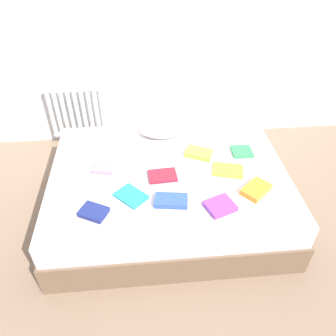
{
  "coord_description": "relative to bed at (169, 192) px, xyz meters",
  "views": [
    {
      "loc": [
        -0.2,
        -2.13,
        2.27
      ],
      "look_at": [
        0.0,
        0.05,
        0.48
      ],
      "focal_mm": 35.47,
      "sensor_mm": 36.0,
      "label": 1
    }
  ],
  "objects": [
    {
      "name": "pillow",
      "position": [
        0.0,
        0.54,
        0.32
      ],
      "size": [
        0.45,
        0.29,
        0.13
      ],
      "primitive_type": "ellipsoid",
      "color": "white",
      "rests_on": "bed"
    },
    {
      "name": "textbook_navy",
      "position": [
        -0.58,
        -0.44,
        0.27
      ],
      "size": [
        0.23,
        0.21,
        0.04
      ],
      "primitive_type": "cube",
      "rotation": [
        0.0,
        0.0,
        -0.48
      ],
      "color": "navy",
      "rests_on": "bed"
    },
    {
      "name": "bed",
      "position": [
        0.0,
        0.0,
        0.0
      ],
      "size": [
        2.0,
        1.5,
        0.5
      ],
      "color": "brown",
      "rests_on": "ground"
    },
    {
      "name": "textbook_yellow",
      "position": [
        0.49,
        -0.06,
        0.26
      ],
      "size": [
        0.28,
        0.23,
        0.02
      ],
      "primitive_type": "cube",
      "rotation": [
        0.0,
        0.0,
        -0.27
      ],
      "color": "yellow",
      "rests_on": "bed"
    },
    {
      "name": "textbook_teal",
      "position": [
        -0.31,
        -0.3,
        0.26
      ],
      "size": [
        0.28,
        0.28,
        0.02
      ],
      "primitive_type": "cube",
      "rotation": [
        0.0,
        0.0,
        -0.8
      ],
      "color": "teal",
      "rests_on": "bed"
    },
    {
      "name": "textbook_blue",
      "position": [
        -0.02,
        -0.38,
        0.28
      ],
      "size": [
        0.26,
        0.17,
        0.04
      ],
      "primitive_type": "cube",
      "rotation": [
        0.0,
        0.0,
        -0.14
      ],
      "color": "#2847B7",
      "rests_on": "bed"
    },
    {
      "name": "textbook_maroon",
      "position": [
        -0.06,
        -0.08,
        0.27
      ],
      "size": [
        0.24,
        0.18,
        0.03
      ],
      "primitive_type": "cube",
      "rotation": [
        0.0,
        0.0,
        0.07
      ],
      "color": "maroon",
      "rests_on": "bed"
    },
    {
      "name": "ground_plane",
      "position": [
        0.0,
        0.0,
        -0.25
      ],
      "size": [
        8.0,
        8.0,
        0.0
      ],
      "primitive_type": "plane",
      "color": "#7F6651"
    },
    {
      "name": "textbook_pink",
      "position": [
        -0.54,
        0.06,
        0.27
      ],
      "size": [
        0.2,
        0.17,
        0.03
      ],
      "primitive_type": "cube",
      "rotation": [
        0.0,
        0.0,
        -0.18
      ],
      "color": "pink",
      "rests_on": "bed"
    },
    {
      "name": "textbook_green",
      "position": [
        0.67,
        0.18,
        0.27
      ],
      "size": [
        0.18,
        0.17,
        0.03
      ],
      "primitive_type": "cube",
      "rotation": [
        0.0,
        0.0,
        -0.01
      ],
      "color": "green",
      "rests_on": "bed"
    },
    {
      "name": "textbook_orange",
      "position": [
        0.65,
        -0.33,
        0.28
      ],
      "size": [
        0.27,
        0.26,
        0.05
      ],
      "primitive_type": "cube",
      "rotation": [
        0.0,
        0.0,
        0.72
      ],
      "color": "orange",
      "rests_on": "bed"
    },
    {
      "name": "back_wall",
      "position": [
        0.0,
        1.35,
        1.15
      ],
      "size": [
        6.0,
        0.1,
        2.8
      ],
      "primitive_type": "cube",
      "color": "silver",
      "rests_on": "ground"
    },
    {
      "name": "textbook_purple",
      "position": [
        0.34,
        -0.47,
        0.27
      ],
      "size": [
        0.25,
        0.23,
        0.04
      ],
      "primitive_type": "cube",
      "rotation": [
        0.0,
        0.0,
        0.37
      ],
      "color": "purple",
      "rests_on": "bed"
    },
    {
      "name": "textbook_lime",
      "position": [
        0.29,
        0.17,
        0.28
      ],
      "size": [
        0.27,
        0.22,
        0.05
      ],
      "primitive_type": "cube",
      "rotation": [
        0.0,
        0.0,
        -0.44
      ],
      "color": "#8CC638",
      "rests_on": "bed"
    },
    {
      "name": "radiator",
      "position": [
        -0.91,
        1.2,
        0.17
      ],
      "size": [
        0.62,
        0.04,
        0.59
      ],
      "color": "white",
      "rests_on": "ground"
    }
  ]
}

